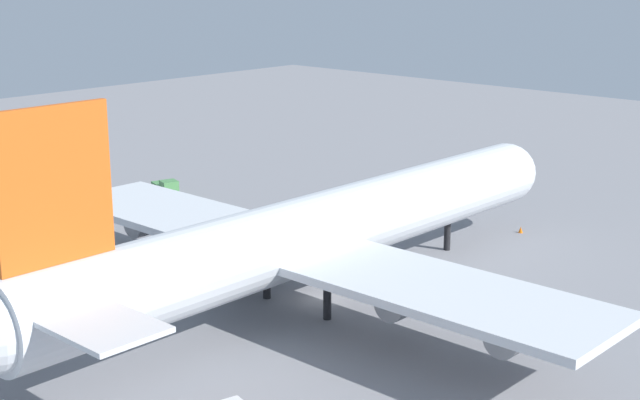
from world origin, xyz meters
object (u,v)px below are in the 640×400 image
(cargo_airplane, at_px, (318,232))
(safety_cone_nose, at_px, (521,230))
(fuel_truck, at_px, (166,188))
(catering_truck, at_px, (397,194))

(cargo_airplane, xyz_separation_m, safety_cone_nose, (30.90, -2.47, -6.03))
(safety_cone_nose, bearing_deg, fuel_truck, 112.17)
(safety_cone_nose, bearing_deg, cargo_airplane, 175.42)
(fuel_truck, height_order, catering_truck, fuel_truck)
(fuel_truck, distance_m, catering_truck, 29.81)
(cargo_airplane, bearing_deg, catering_truck, 26.53)
(cargo_airplane, distance_m, fuel_truck, 42.21)
(cargo_airplane, relative_size, catering_truck, 13.13)
(fuel_truck, xyz_separation_m, safety_cone_nose, (17.13, -42.04, -0.86))
(fuel_truck, bearing_deg, cargo_airplane, -109.19)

